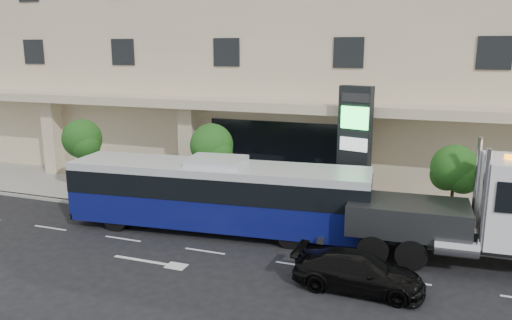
{
  "coord_description": "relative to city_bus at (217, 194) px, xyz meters",
  "views": [
    {
      "loc": [
        8.62,
        -18.93,
        8.19
      ],
      "look_at": [
        0.98,
        2.0,
        3.22
      ],
      "focal_mm": 35.0,
      "sensor_mm": 36.0,
      "label": 1
    }
  ],
  "objects": [
    {
      "name": "curb",
      "position": [
        0.49,
        1.1,
        -1.69
      ],
      "size": [
        120.0,
        0.3,
        0.15
      ],
      "primitive_type": "cube",
      "color": "gray",
      "rests_on": "ground"
    },
    {
      "name": "tree_mid",
      "position": [
        -1.48,
        2.69,
        1.5
      ],
      "size": [
        2.28,
        2.2,
        4.38
      ],
      "color": "#422B19",
      "rests_on": "sidewalk"
    },
    {
      "name": "tree_left",
      "position": [
        -9.48,
        2.69,
        1.35
      ],
      "size": [
        2.27,
        2.2,
        4.22
      ],
      "color": "#422B19",
      "rests_on": "sidewalk"
    },
    {
      "name": "black_sedan",
      "position": [
        6.96,
        -3.61,
        -1.11
      ],
      "size": [
        4.57,
        1.96,
        1.31
      ],
      "primitive_type": "imported",
      "rotation": [
        0.0,
        0.0,
        1.54
      ],
      "color": "black",
      "rests_on": "ground"
    },
    {
      "name": "city_bus",
      "position": [
        0.0,
        0.0,
        0.0
      ],
      "size": [
        13.86,
        4.12,
        3.46
      ],
      "rotation": [
        0.0,
        0.0,
        0.09
      ],
      "color": "black",
      "rests_on": "ground"
    },
    {
      "name": "signage_pylon",
      "position": [
        5.48,
        3.96,
        1.61
      ],
      "size": [
        1.67,
        0.95,
        6.35
      ],
      "rotation": [
        0.0,
        0.0,
        -0.25
      ],
      "color": "black",
      "rests_on": "sidewalk"
    },
    {
      "name": "tow_truck",
      "position": [
        11.12,
        -0.02,
        0.23
      ],
      "size": [
        10.63,
        3.01,
        4.83
      ],
      "rotation": [
        0.0,
        0.0,
        0.04
      ],
      "color": "#2D3033",
      "rests_on": "ground"
    },
    {
      "name": "sidewalk",
      "position": [
        0.49,
        4.1,
        -1.69
      ],
      "size": [
        120.0,
        6.0,
        0.15
      ],
      "primitive_type": "cube",
      "color": "gray",
      "rests_on": "ground"
    },
    {
      "name": "tree_right",
      "position": [
        10.02,
        2.69,
        1.28
      ],
      "size": [
        2.1,
        2.0,
        4.04
      ],
      "color": "#422B19",
      "rests_on": "sidewalk"
    },
    {
      "name": "convention_center",
      "position": [
        0.49,
        14.53,
        8.21
      ],
      "size": [
        60.0,
        17.6,
        20.0
      ],
      "color": "#C8B296",
      "rests_on": "ground"
    },
    {
      "name": "ground",
      "position": [
        0.49,
        -0.9,
        -1.76
      ],
      "size": [
        120.0,
        120.0,
        0.0
      ],
      "primitive_type": "plane",
      "color": "black",
      "rests_on": "ground"
    }
  ]
}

